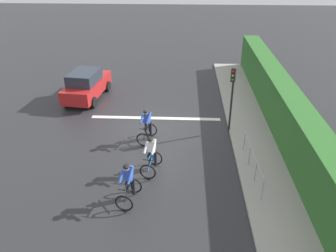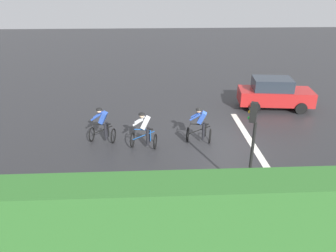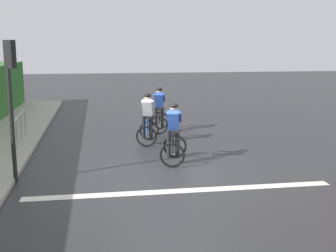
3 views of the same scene
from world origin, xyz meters
The scene contains 11 objects.
ground_plane centered at (0.00, 0.00, 0.00)m, with size 80.00×80.00×0.00m, color #28282B.
sidewalk_kerb centered at (-5.22, 2.00, 0.06)m, with size 2.80×25.06×0.12m, color #9E998E.
stone_wall_low centered at (-6.12, 2.00, 0.34)m, with size 0.44×25.06×0.68m, color gray.
hedge_wall centered at (-6.42, 2.00, 1.16)m, with size 1.10×25.06×2.33m, color #2D6628.
road_marking_stop_line centered at (0.00, -1.27, 0.00)m, with size 7.00×0.30×0.01m, color silver.
cyclist_lead centered at (0.43, 5.47, 0.80)m, with size 0.87×1.19×1.66m.
cyclist_second centered at (-0.22, 3.58, 0.80)m, with size 0.88×1.19×1.66m.
cyclist_mid centered at (0.21, 1.09, 0.80)m, with size 0.92×1.21×1.66m.
car_red centered at (4.37, -3.77, 0.87)m, with size 2.27×4.28×1.76m.
traffic_light_near_crossing centered at (-3.78, 0.05, 2.22)m, with size 0.26×0.30×3.34m.
pedestrian_railing_kerbside centered at (-4.32, 3.64, 0.78)m, with size 0.20×3.40×1.03m.
Camera 1 is at (-1.44, 15.10, 8.40)m, focal length 36.27 mm.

